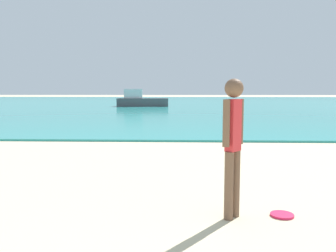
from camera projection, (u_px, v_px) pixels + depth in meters
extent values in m
cube|color=teal|center=(176.00, 102.00, 39.17)|extent=(160.00, 60.00, 0.06)
cylinder|color=brown|center=(229.00, 186.00, 3.72)|extent=(0.10, 0.10, 0.75)
cylinder|color=brown|center=(235.00, 183.00, 3.82)|extent=(0.10, 0.10, 0.75)
cube|color=red|center=(233.00, 125.00, 3.70)|extent=(0.19, 0.20, 0.56)
sphere|color=brown|center=(234.00, 88.00, 3.66)|extent=(0.20, 0.20, 0.20)
cylinder|color=brown|center=(226.00, 123.00, 3.60)|extent=(0.07, 0.07, 0.50)
cylinder|color=brown|center=(240.00, 121.00, 3.80)|extent=(0.07, 0.07, 0.50)
cylinder|color=#E51E4C|center=(282.00, 215.00, 3.85)|extent=(0.26, 0.26, 0.03)
cube|color=#4C4C51|center=(143.00, 102.00, 28.70)|extent=(4.30, 1.75, 0.67)
cube|color=silver|center=(133.00, 94.00, 28.58)|extent=(1.59, 1.08, 0.75)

